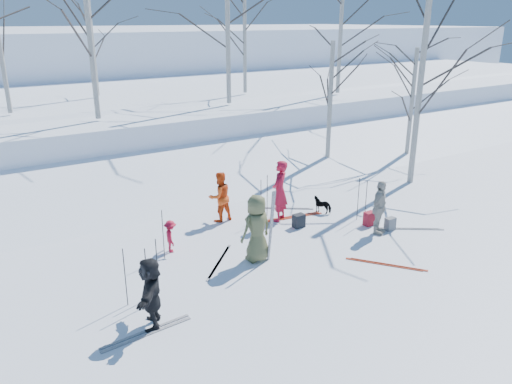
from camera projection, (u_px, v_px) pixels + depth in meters
ground at (287, 255)px, 13.05m from camera, size 120.00×120.00×0.00m
snow_ramp at (176, 180)px, 18.57m from camera, size 70.00×9.49×4.12m
snow_plateau at (97, 116)px, 26.23m from camera, size 70.00×18.00×2.20m
far_hill at (26, 66)px, 42.59m from camera, size 90.00×30.00×6.00m
skier_olive_center at (257, 228)px, 12.50m from camera, size 0.90×0.63×1.75m
skier_red_north at (280, 191)px, 14.99m from camera, size 0.82×0.75×1.88m
skier_redor_behind at (220, 197)px, 15.01m from camera, size 0.78×0.62×1.54m
skier_red_seated at (171, 236)px, 13.09m from camera, size 0.47×0.63×0.88m
skier_cream_east at (379, 208)px, 14.10m from camera, size 1.00×0.73×1.57m
skier_grey_west at (151, 293)px, 9.83m from camera, size 0.99×1.43×1.48m
dog at (323, 205)px, 15.83m from camera, size 0.57×0.67×0.52m
upright_ski_left at (271, 227)px, 12.41m from camera, size 0.12×0.17×1.90m
upright_ski_right at (272, 226)px, 12.47m from camera, size 0.12×0.23×1.89m
ski_pair_a at (409, 229)px, 14.64m from camera, size 1.98×2.09×0.02m
ski_pair_b at (386, 264)px, 12.52m from camera, size 2.02×2.09×0.02m
ski_pair_c at (219, 262)px, 12.65m from camera, size 2.10×2.10×0.02m
ski_pair_d at (147, 333)px, 9.79m from camera, size 0.49×1.93×0.02m
ski_pair_e at (293, 217)px, 15.52m from camera, size 0.87×1.97×0.02m
ski_pair_f at (282, 208)px, 16.22m from camera, size 2.00×2.09×0.02m
ski_pole_a at (147, 277)px, 10.56m from camera, size 0.02×0.02×1.34m
ski_pole_b at (358, 199)px, 15.12m from camera, size 0.02×0.02×1.34m
ski_pole_c at (366, 202)px, 14.85m from camera, size 0.02×0.02×1.34m
ski_pole_d at (125, 277)px, 10.55m from camera, size 0.02×0.02×1.34m
ski_pole_e at (267, 196)px, 15.39m from camera, size 0.02×0.02×1.34m
ski_pole_f at (157, 267)px, 11.00m from camera, size 0.02×0.02×1.34m
ski_pole_g at (163, 235)px, 12.63m from camera, size 0.02×0.02×1.34m
ski_pole_h at (261, 201)px, 14.95m from camera, size 0.02×0.02×1.34m
backpack_red at (369, 219)px, 14.85m from camera, size 0.32×0.22×0.42m
backpack_grey at (390, 224)px, 14.52m from camera, size 0.30×0.20×0.38m
backpack_dark at (299, 221)px, 14.72m from camera, size 0.34×0.24×0.40m
birch_plateau_b at (341, 26)px, 24.80m from camera, size 5.19×5.19×6.56m
birch_plateau_c at (89, 30)px, 18.17m from camera, size 5.15×5.15×6.50m
birch_plateau_e at (245, 41)px, 25.12m from camera, size 4.19×4.19×5.13m
birch_plateau_f at (93, 45)px, 24.16m from camera, size 3.98×3.98×4.84m
birch_plateau_g at (0, 46)px, 19.49m from camera, size 4.26×4.26×5.23m
birch_plateau_h at (228, 24)px, 21.62m from camera, size 5.38×5.38×6.82m
birch_edge_b at (420, 86)px, 17.66m from camera, size 5.60×5.60×7.15m
birch_edge_c at (412, 105)px, 21.28m from camera, size 3.90×3.90×4.72m
birch_edge_e at (330, 107)px, 19.84m from camera, size 4.14×4.14×5.05m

